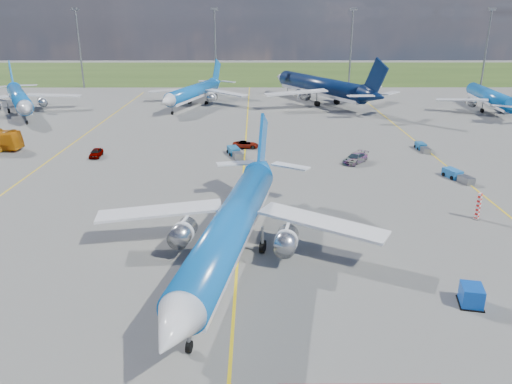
{
  "coord_description": "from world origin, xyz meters",
  "views": [
    {
      "loc": [
        1.6,
        -42.55,
        21.41
      ],
      "look_at": [
        1.72,
        5.69,
        4.0
      ],
      "focal_mm": 35.0,
      "sensor_mm": 36.0,
      "label": 1
    }
  ],
  "objects_px": {
    "bg_jet_nw": "(22,114)",
    "main_airliner": "(232,262)",
    "service_car_b": "(246,145)",
    "baggage_tug_w": "(457,176)",
    "bg_jet_n": "(320,103)",
    "service_car_a": "(96,153)",
    "baggage_tug_e": "(422,147)",
    "baggage_tug_c": "(235,152)",
    "service_car_c": "(355,158)",
    "bg_jet_ne": "(488,111)",
    "uld_container": "(471,295)",
    "bg_jet_nnw": "(194,106)",
    "warning_post": "(478,206)"
  },
  "relations": [
    {
      "from": "bg_jet_nw",
      "to": "main_airliner",
      "type": "distance_m",
      "value": 86.63
    },
    {
      "from": "service_car_b",
      "to": "baggage_tug_w",
      "type": "height_order",
      "value": "service_car_b"
    },
    {
      "from": "bg_jet_n",
      "to": "baggage_tug_w",
      "type": "bearing_deg",
      "value": 73.15
    },
    {
      "from": "service_car_a",
      "to": "baggage_tug_e",
      "type": "relative_size",
      "value": 0.85
    },
    {
      "from": "main_airliner",
      "to": "service_car_a",
      "type": "xyz_separation_m",
      "value": [
        -22.84,
        35.14,
        0.67
      ]
    },
    {
      "from": "service_car_b",
      "to": "baggage_tug_c",
      "type": "xyz_separation_m",
      "value": [
        -1.6,
        -4.78,
        -0.05
      ]
    },
    {
      "from": "bg_jet_n",
      "to": "service_car_b",
      "type": "relative_size",
      "value": 10.73
    },
    {
      "from": "bg_jet_nw",
      "to": "bg_jet_n",
      "type": "bearing_deg",
      "value": -17.27
    },
    {
      "from": "service_car_b",
      "to": "service_car_c",
      "type": "bearing_deg",
      "value": -115.78
    },
    {
      "from": "service_car_c",
      "to": "baggage_tug_w",
      "type": "bearing_deg",
      "value": 7.28
    },
    {
      "from": "bg_jet_ne",
      "to": "uld_container",
      "type": "distance_m",
      "value": 89.21
    },
    {
      "from": "bg_jet_n",
      "to": "service_car_b",
      "type": "xyz_separation_m",
      "value": [
        -17.78,
        -43.57,
        0.61
      ]
    },
    {
      "from": "bg_jet_nnw",
      "to": "main_airliner",
      "type": "height_order",
      "value": "main_airliner"
    },
    {
      "from": "service_car_c",
      "to": "baggage_tug_w",
      "type": "relative_size",
      "value": 0.96
    },
    {
      "from": "bg_jet_nnw",
      "to": "baggage_tug_w",
      "type": "height_order",
      "value": "bg_jet_nnw"
    },
    {
      "from": "bg_jet_n",
      "to": "baggage_tug_c",
      "type": "relative_size",
      "value": 8.56
    },
    {
      "from": "warning_post",
      "to": "bg_jet_ne",
      "type": "relative_size",
      "value": 0.09
    },
    {
      "from": "warning_post",
      "to": "baggage_tug_c",
      "type": "bearing_deg",
      "value": 136.94
    },
    {
      "from": "bg_jet_ne",
      "to": "service_car_c",
      "type": "distance_m",
      "value": 57.39
    },
    {
      "from": "bg_jet_n",
      "to": "main_airliner",
      "type": "distance_m",
      "value": 86.08
    },
    {
      "from": "bg_jet_n",
      "to": "baggage_tug_e",
      "type": "xyz_separation_m",
      "value": [
        11.37,
        -45.04,
        0.48
      ]
    },
    {
      "from": "bg_jet_nnw",
      "to": "service_car_c",
      "type": "xyz_separation_m",
      "value": [
        29.95,
        -49.28,
        0.74
      ]
    },
    {
      "from": "bg_jet_nw",
      "to": "service_car_a",
      "type": "relative_size",
      "value": 9.76
    },
    {
      "from": "service_car_c",
      "to": "bg_jet_nw",
      "type": "bearing_deg",
      "value": -169.7
    },
    {
      "from": "bg_jet_n",
      "to": "warning_post",
      "type": "bearing_deg",
      "value": 68.87
    },
    {
      "from": "bg_jet_ne",
      "to": "uld_container",
      "type": "bearing_deg",
      "value": 70.3
    },
    {
      "from": "bg_jet_n",
      "to": "uld_container",
      "type": "distance_m",
      "value": 91.14
    },
    {
      "from": "service_car_b",
      "to": "baggage_tug_e",
      "type": "relative_size",
      "value": 0.94
    },
    {
      "from": "service_car_c",
      "to": "baggage_tug_e",
      "type": "bearing_deg",
      "value": 70.61
    },
    {
      "from": "uld_container",
      "to": "bg_jet_nw",
      "type": "bearing_deg",
      "value": 143.35
    },
    {
      "from": "bg_jet_ne",
      "to": "baggage_tug_e",
      "type": "height_order",
      "value": "bg_jet_ne"
    },
    {
      "from": "main_airliner",
      "to": "uld_container",
      "type": "height_order",
      "value": "main_airliner"
    },
    {
      "from": "baggage_tug_e",
      "to": "bg_jet_n",
      "type": "bearing_deg",
      "value": 102.8
    },
    {
      "from": "bg_jet_nnw",
      "to": "service_car_c",
      "type": "relative_size",
      "value": 7.11
    },
    {
      "from": "bg_jet_n",
      "to": "bg_jet_ne",
      "type": "bearing_deg",
      "value": 137.65
    },
    {
      "from": "bg_jet_ne",
      "to": "service_car_b",
      "type": "xyz_separation_m",
      "value": [
        -55.52,
        -33.51,
        0.61
      ]
    },
    {
      "from": "baggage_tug_c",
      "to": "main_airliner",
      "type": "bearing_deg",
      "value": -104.86
    },
    {
      "from": "bg_jet_n",
      "to": "bg_jet_ne",
      "type": "height_order",
      "value": "bg_jet_n"
    },
    {
      "from": "bg_jet_nw",
      "to": "baggage_tug_c",
      "type": "distance_m",
      "value": 60.25
    },
    {
      "from": "bg_jet_n",
      "to": "baggage_tug_w",
      "type": "distance_m",
      "value": 61.35
    },
    {
      "from": "uld_container",
      "to": "baggage_tug_c",
      "type": "bearing_deg",
      "value": 126.63
    },
    {
      "from": "warning_post",
      "to": "service_car_c",
      "type": "xyz_separation_m",
      "value": [
        -9.22,
        21.75,
        -0.76
      ]
    },
    {
      "from": "main_airliner",
      "to": "service_car_c",
      "type": "bearing_deg",
      "value": 71.76
    },
    {
      "from": "warning_post",
      "to": "baggage_tug_w",
      "type": "bearing_deg",
      "value": 77.36
    },
    {
      "from": "bg_jet_nw",
      "to": "service_car_a",
      "type": "distance_m",
      "value": 44.8
    },
    {
      "from": "bg_jet_ne",
      "to": "service_car_b",
      "type": "height_order",
      "value": "bg_jet_ne"
    },
    {
      "from": "service_car_a",
      "to": "service_car_c",
      "type": "distance_m",
      "value": 40.23
    },
    {
      "from": "bg_jet_nnw",
      "to": "baggage_tug_c",
      "type": "bearing_deg",
      "value": -58.55
    },
    {
      "from": "warning_post",
      "to": "service_car_b",
      "type": "relative_size",
      "value": 0.69
    },
    {
      "from": "bg_jet_n",
      "to": "main_airliner",
      "type": "height_order",
      "value": "bg_jet_n"
    }
  ]
}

